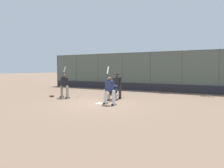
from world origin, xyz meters
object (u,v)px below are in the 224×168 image
(batter_at_plate, at_px, (109,90))
(catcher_behind_plate, at_px, (113,90))
(spare_bat_near_backstop, at_px, (163,93))
(spare_bat_third_base_side, at_px, (114,91))
(umpire_home, at_px, (117,85))
(spare_bat_by_padding, at_px, (209,97))
(fielding_glove_on_dirt, at_px, (52,96))
(batter_on_deck, at_px, (64,85))
(baseball_loose, at_px, (77,96))

(batter_at_plate, height_order, catcher_behind_plate, batter_at_plate)
(spare_bat_near_backstop, bearing_deg, spare_bat_third_base_side, 18.92)
(umpire_home, distance_m, spare_bat_by_padding, 6.52)
(spare_bat_near_backstop, distance_m, fielding_glove_on_dirt, 8.46)
(umpire_home, distance_m, spare_bat_third_base_side, 4.77)
(catcher_behind_plate, distance_m, umpire_home, 0.92)
(batter_on_deck, relative_size, spare_bat_near_backstop, 2.45)
(batter_at_plate, distance_m, umpire_home, 2.50)
(batter_on_deck, relative_size, spare_bat_by_padding, 2.37)
(batter_at_plate, bearing_deg, spare_bat_near_backstop, -82.01)
(catcher_behind_plate, bearing_deg, spare_bat_third_base_side, -71.42)
(umpire_home, height_order, spare_bat_by_padding, umpire_home)
(umpire_home, height_order, fielding_glove_on_dirt, umpire_home)
(spare_bat_near_backstop, distance_m, spare_bat_by_padding, 3.48)
(umpire_home, height_order, batter_on_deck, batter_on_deck)
(batter_at_plate, height_order, umpire_home, batter_at_plate)
(catcher_behind_plate, distance_m, fielding_glove_on_dirt, 4.61)
(spare_bat_by_padding, height_order, baseball_loose, baseball_loose)
(spare_bat_near_backstop, relative_size, spare_bat_by_padding, 0.97)
(catcher_behind_plate, height_order, fielding_glove_on_dirt, catcher_behind_plate)
(spare_bat_near_backstop, xyz_separation_m, spare_bat_third_base_side, (4.20, 0.33, 0.00))
(fielding_glove_on_dirt, bearing_deg, spare_bat_third_base_side, -109.43)
(umpire_home, xyz_separation_m, baseball_loose, (2.82, 0.62, -0.84))
(fielding_glove_on_dirt, height_order, baseball_loose, fielding_glove_on_dirt)
(batter_at_plate, xyz_separation_m, umpire_home, (0.79, -2.37, 0.05))
(catcher_behind_plate, height_order, spare_bat_by_padding, catcher_behind_plate)
(fielding_glove_on_dirt, bearing_deg, umpire_home, -161.36)
(batter_at_plate, height_order, batter_on_deck, batter_on_deck)
(catcher_behind_plate, height_order, baseball_loose, catcher_behind_plate)
(spare_bat_near_backstop, height_order, baseball_loose, baseball_loose)
(spare_bat_by_padding, distance_m, fielding_glove_on_dirt, 10.96)
(umpire_home, bearing_deg, baseball_loose, 11.93)
(catcher_behind_plate, height_order, spare_bat_near_backstop, catcher_behind_plate)
(catcher_behind_plate, relative_size, umpire_home, 0.74)
(catcher_behind_plate, height_order, umpire_home, umpire_home)
(umpire_home, relative_size, baseball_loose, 22.06)
(batter_on_deck, xyz_separation_m, spare_bat_near_backstop, (-4.97, -5.82, -0.83))
(umpire_home, relative_size, spare_bat_near_backstop, 1.89)
(batter_on_deck, relative_size, baseball_loose, 28.68)
(spare_bat_by_padding, bearing_deg, batter_on_deck, -152.95)
(catcher_behind_plate, distance_m, spare_bat_third_base_side, 5.57)
(catcher_behind_plate, xyz_separation_m, baseball_loose, (2.97, -0.25, -0.59))
(batter_at_plate, height_order, baseball_loose, batter_at_plate)
(catcher_behind_plate, xyz_separation_m, spare_bat_third_base_side, (2.60, -4.88, -0.60))
(spare_bat_near_backstop, bearing_deg, batter_at_plate, 96.25)
(batter_at_plate, distance_m, spare_bat_third_base_side, 7.20)
(spare_bat_third_base_side, xyz_separation_m, fielding_glove_on_dirt, (1.94, 5.49, 0.03))
(spare_bat_near_backstop, height_order, spare_bat_by_padding, same)
(spare_bat_third_base_side, height_order, baseball_loose, baseball_loose)
(spare_bat_third_base_side, distance_m, fielding_glove_on_dirt, 5.82)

